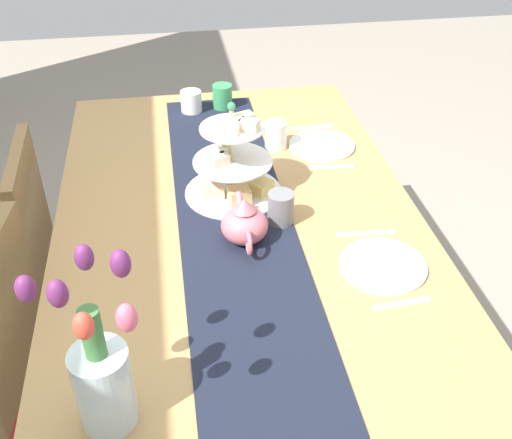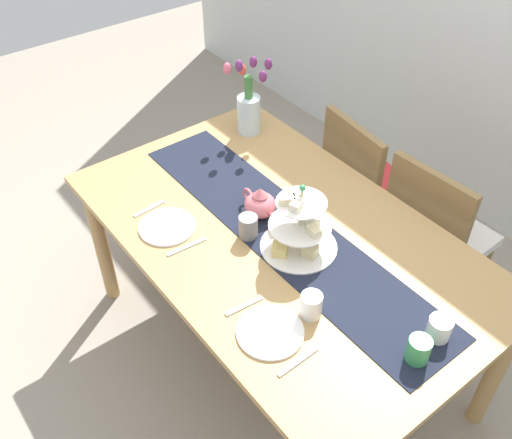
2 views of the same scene
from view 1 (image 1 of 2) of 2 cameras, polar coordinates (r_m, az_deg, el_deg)
The scene contains 17 objects.
ground_plane at distance 2.35m, azimuth -1.34°, elevation -15.18°, with size 8.00×8.00×0.00m, color gray.
dining_table at distance 1.87m, azimuth -1.62°, elevation -1.82°, with size 1.76×1.07×0.78m.
chair_right at distance 2.22m, azimuth -22.26°, elevation -3.86°, with size 0.44×0.44×0.91m.
table_runner at distance 1.81m, azimuth -2.14°, elevation 0.58°, with size 1.60×0.33×0.00m, color black.
tiered_cake_stand at distance 1.85m, azimuth -2.10°, elevation 4.74°, with size 0.30×0.30×0.30m.
teapot at distance 1.67m, azimuth -1.08°, elevation -0.42°, with size 0.24×0.13×0.14m.
tulip_vase at distance 1.22m, azimuth -14.25°, elevation -13.60°, with size 0.20×0.21×0.41m.
cream_jug at distance 2.40m, azimuth -6.06°, elevation 10.85°, with size 0.08×0.08×0.09m, color white.
dinner_plate_left at distance 1.65m, azimuth 11.74°, elevation -4.21°, with size 0.23×0.23×0.01m, color white.
fork_left at distance 1.55m, azimuth 13.44°, elevation -7.63°, with size 0.02×0.15×0.01m, color silver.
knife_left at distance 1.76m, azimuth 10.23°, elevation -1.29°, with size 0.01×0.17×0.01m, color silver.
dinner_plate_right at distance 2.17m, azimuth 6.13°, elevation 6.88°, with size 0.23×0.23×0.01m, color white.
fork_right at distance 2.05m, azimuth 7.11°, elevation 4.90°, with size 0.02×0.15×0.01m, color silver.
knife_right at distance 2.30m, azimuth 5.24°, elevation 8.56°, with size 0.01×0.17×0.01m, color silver.
mug_grey at distance 1.75m, azimuth 2.31°, elevation 1.10°, with size 0.08×0.08×0.10m, color slate.
mug_white_text at distance 2.14m, azimuth 1.86°, elevation 7.87°, with size 0.08×0.08×0.10m, color white.
mug_orange at distance 2.43m, azimuth -3.14°, elevation 11.34°, with size 0.08×0.08×0.10m, color #389356.
Camera 1 is at (-1.48, 0.18, 1.82)m, focal length 42.95 mm.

